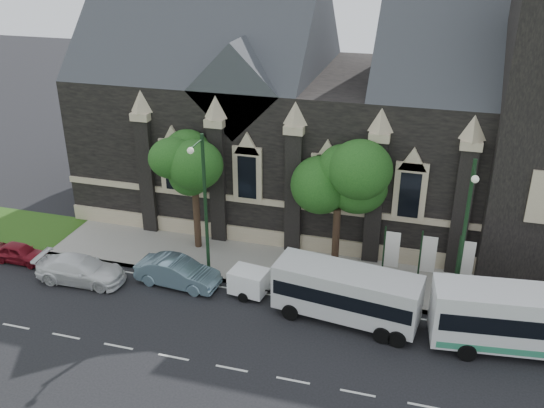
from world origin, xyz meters
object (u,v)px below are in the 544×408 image
(tree_walk_left, at_px, (198,165))
(banner_flag_left, at_px, (389,253))
(shuttle_bus, at_px, (347,292))
(street_lamp_mid, at_px, (204,201))
(car_far_white, at_px, (81,270))
(tree_walk_right, at_px, (343,179))
(banner_flag_center, at_px, (425,257))
(street_lamp_near, at_px, (464,233))
(box_trailer, at_px, (249,281))
(sedan, at_px, (178,272))
(banner_flag_right, at_px, (463,262))
(car_far_red, at_px, (20,253))

(tree_walk_left, xyz_separation_m, banner_flag_left, (12.08, -1.70, -3.35))
(tree_walk_left, xyz_separation_m, shuttle_bus, (10.32, -5.29, -4.03))
(street_lamp_mid, height_order, car_far_white, street_lamp_mid)
(tree_walk_right, bearing_deg, banner_flag_left, -29.10)
(banner_flag_center, bearing_deg, street_lamp_mid, -171.18)
(street_lamp_near, xyz_separation_m, banner_flag_center, (-1.71, 1.91, -2.73))
(tree_walk_left, height_order, car_far_white, tree_walk_left)
(box_trailer, height_order, car_far_white, box_trailer)
(box_trailer, distance_m, sedan, 4.32)
(tree_walk_right, xyz_separation_m, banner_flag_right, (7.08, -1.71, -3.43))
(box_trailer, height_order, sedan, sedan)
(box_trailer, bearing_deg, banner_flag_left, 28.60)
(street_lamp_near, height_order, sedan, street_lamp_near)
(tree_walk_right, height_order, car_far_red, tree_walk_right)
(street_lamp_mid, height_order, shuttle_bus, street_lamp_mid)
(banner_flag_left, bearing_deg, box_trailer, -159.32)
(street_lamp_near, height_order, box_trailer, street_lamp_near)
(box_trailer, bearing_deg, banner_flag_center, 24.48)
(street_lamp_near, relative_size, car_far_white, 1.69)
(banner_flag_right, relative_size, shuttle_bus, 0.51)
(banner_flag_left, bearing_deg, banner_flag_right, 0.00)
(tree_walk_left, distance_m, car_far_red, 12.44)
(street_lamp_mid, xyz_separation_m, car_far_red, (-12.05, -1.25, -4.50))
(tree_walk_left, height_order, street_lamp_near, street_lamp_near)
(box_trailer, relative_size, sedan, 0.61)
(banner_flag_center, relative_size, car_far_red, 1.12)
(tree_walk_right, relative_size, street_lamp_mid, 0.87)
(banner_flag_left, height_order, car_far_white, banner_flag_left)
(sedan, bearing_deg, street_lamp_mid, -50.48)
(banner_flag_left, bearing_deg, shuttle_bus, -116.15)
(car_far_white, bearing_deg, banner_flag_center, -80.55)
(tree_walk_right, bearing_deg, tree_walk_left, -179.94)
(box_trailer, relative_size, car_far_white, 0.57)
(street_lamp_near, relative_size, banner_flag_center, 2.25)
(tree_walk_right, xyz_separation_m, street_lamp_near, (6.79, -3.62, -0.71))
(car_far_white, bearing_deg, street_lamp_mid, -75.30)
(tree_walk_right, relative_size, banner_flag_center, 1.95)
(banner_flag_right, bearing_deg, sedan, -169.52)
(tree_walk_right, distance_m, banner_flag_right, 8.05)
(sedan, bearing_deg, tree_walk_left, 9.10)
(street_lamp_mid, bearing_deg, tree_walk_right, 26.65)
(street_lamp_mid, relative_size, sedan, 1.80)
(street_lamp_near, distance_m, car_far_red, 26.46)
(shuttle_bus, bearing_deg, street_lamp_near, 24.62)
(shuttle_bus, height_order, sedan, shuttle_bus)
(street_lamp_mid, height_order, sedan, street_lamp_mid)
(banner_flag_right, distance_m, shuttle_bus, 6.82)
(banner_flag_left, bearing_deg, street_lamp_near, -27.18)
(banner_flag_center, relative_size, box_trailer, 1.32)
(banner_flag_center, bearing_deg, sedan, -168.03)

